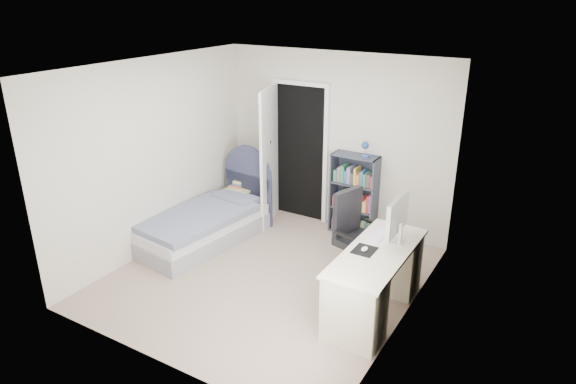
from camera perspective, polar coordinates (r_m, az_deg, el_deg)
The scene contains 8 objects.
room_shell at distance 5.79m, azimuth -2.56°, elevation 1.35°, with size 3.50×3.70×2.60m.
door at distance 7.45m, azimuth -0.89°, elevation 4.29°, with size 0.92×0.80×2.06m.
bed at distance 7.15m, azimuth -8.96°, elevation -3.38°, with size 1.11×1.99×1.17m.
nightstand at distance 7.78m, azimuth -5.06°, elevation -0.11°, with size 0.40×0.40×0.59m.
floor_lamp at distance 7.60m, azimuth -2.20°, elevation 0.51°, with size 0.18×0.18×1.27m.
bookcase at distance 7.24m, azimuth 7.41°, elevation -0.62°, with size 0.65×0.28×1.37m.
desk at distance 5.56m, azimuth 9.74°, elevation -9.51°, with size 0.61×1.53×1.25m.
office_chair at distance 6.10m, azimuth 7.43°, elevation -4.39°, with size 0.60×0.62×1.08m.
Camera 1 is at (2.99, -4.53, 3.25)m, focal length 32.00 mm.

